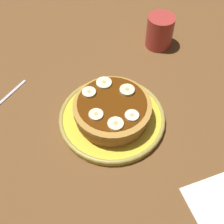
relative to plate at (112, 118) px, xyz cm
name	(u,v)px	position (x,y,z in cm)	size (l,w,h in cm)	color
ground_plane	(112,124)	(0.00, 0.00, -2.47)	(140.00, 140.00, 3.00)	brown
plate	(112,118)	(0.00, 0.00, 0.00)	(24.31, 24.31, 1.81)	yellow
pancake_stack	(113,110)	(-0.03, -0.17, 3.07)	(17.96, 17.14, 5.01)	#BA753C
banana_slice_0	(89,92)	(3.29, 4.69, 5.76)	(3.06, 3.06, 0.81)	#F5ECBF
banana_slice_1	(114,124)	(-5.80, 0.25, 5.70)	(3.33, 3.33, 0.70)	#FBF2B9
banana_slice_2	(104,83)	(5.71, 1.10, 5.72)	(3.51, 3.51, 0.74)	#EBF3BF
banana_slice_3	(132,116)	(-4.17, -3.62, 5.71)	(2.99, 2.99, 0.72)	#F8E6C5
banana_slice_4	(96,115)	(-2.98, 3.72, 5.70)	(3.06, 3.06, 0.71)	#FBEDB9
banana_slice_5	(127,90)	(2.83, -3.71, 5.80)	(3.35, 3.35, 0.90)	beige
coffee_mug	(160,30)	(25.21, -16.25, 3.72)	(10.71, 7.32, 9.12)	#B23833
napkin	(218,204)	(-22.46, -17.67, -0.82)	(11.00, 11.00, 0.30)	white
fork	(4,99)	(9.60, 25.17, -0.72)	(10.61, 9.09, 0.50)	silver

